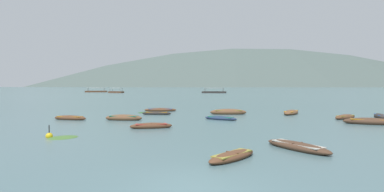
{
  "coord_description": "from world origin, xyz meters",
  "views": [
    {
      "loc": [
        0.79,
        -9.61,
        3.19
      ],
      "look_at": [
        -3.56,
        43.83,
        1.45
      ],
      "focal_mm": 28.75,
      "sensor_mm": 36.0,
      "label": 1
    }
  ],
  "objects_px": {
    "rowboat_1": "(291,112)",
    "rowboat_3": "(297,146)",
    "rowboat_7": "(160,110)",
    "rowboat_8": "(221,118)",
    "rowboat_9": "(70,118)",
    "rowboat_12": "(151,126)",
    "rowboat_10": "(371,122)",
    "rowboat_5": "(345,117)",
    "mooring_buoy": "(49,136)",
    "rowboat_6": "(228,112)",
    "rowboat_2": "(157,113)",
    "ferry_2": "(96,91)",
    "ferry_1": "(214,92)",
    "rowboat_0": "(124,118)",
    "rowboat_4": "(380,116)",
    "rowboat_11": "(232,156)",
    "ferry_0": "(116,92)"
  },
  "relations": [
    {
      "from": "rowboat_5",
      "to": "rowboat_11",
      "type": "bearing_deg",
      "value": -123.96
    },
    {
      "from": "ferry_1",
      "to": "ferry_2",
      "type": "relative_size",
      "value": 0.99
    },
    {
      "from": "rowboat_7",
      "to": "ferry_2",
      "type": "relative_size",
      "value": 0.36
    },
    {
      "from": "ferry_1",
      "to": "mooring_buoy",
      "type": "relative_size",
      "value": 12.48
    },
    {
      "from": "rowboat_7",
      "to": "rowboat_10",
      "type": "relative_size",
      "value": 0.94
    },
    {
      "from": "rowboat_0",
      "to": "rowboat_6",
      "type": "xyz_separation_m",
      "value": [
        10.02,
        6.84,
        0.03
      ]
    },
    {
      "from": "rowboat_4",
      "to": "rowboat_8",
      "type": "distance_m",
      "value": 16.34
    },
    {
      "from": "rowboat_2",
      "to": "ferry_0",
      "type": "height_order",
      "value": "ferry_0"
    },
    {
      "from": "rowboat_3",
      "to": "rowboat_6",
      "type": "height_order",
      "value": "rowboat_6"
    },
    {
      "from": "rowboat_7",
      "to": "rowboat_8",
      "type": "relative_size",
      "value": 1.22
    },
    {
      "from": "rowboat_7",
      "to": "rowboat_8",
      "type": "xyz_separation_m",
      "value": [
        7.52,
        -9.26,
        -0.02
      ]
    },
    {
      "from": "ferry_1",
      "to": "ferry_2",
      "type": "distance_m",
      "value": 63.04
    },
    {
      "from": "rowboat_12",
      "to": "ferry_0",
      "type": "distance_m",
      "value": 125.37
    },
    {
      "from": "ferry_2",
      "to": "rowboat_4",
      "type": "bearing_deg",
      "value": -57.27
    },
    {
      "from": "rowboat_12",
      "to": "ferry_2",
      "type": "relative_size",
      "value": 0.29
    },
    {
      "from": "rowboat_5",
      "to": "rowboat_1",
      "type": "bearing_deg",
      "value": 130.66
    },
    {
      "from": "ferry_1",
      "to": "ferry_2",
      "type": "bearing_deg",
      "value": 167.88
    },
    {
      "from": "ferry_0",
      "to": "mooring_buoy",
      "type": "xyz_separation_m",
      "value": [
        36.98,
        -122.76,
        -0.35
      ]
    },
    {
      "from": "ferry_2",
      "to": "rowboat_9",
      "type": "bearing_deg",
      "value": -69.0
    },
    {
      "from": "rowboat_6",
      "to": "rowboat_10",
      "type": "bearing_deg",
      "value": -35.56
    },
    {
      "from": "rowboat_1",
      "to": "rowboat_3",
      "type": "height_order",
      "value": "rowboat_1"
    },
    {
      "from": "rowboat_7",
      "to": "ferry_2",
      "type": "bearing_deg",
      "value": 115.43
    },
    {
      "from": "rowboat_5",
      "to": "mooring_buoy",
      "type": "bearing_deg",
      "value": -150.74
    },
    {
      "from": "rowboat_4",
      "to": "ferry_0",
      "type": "bearing_deg",
      "value": 120.41
    },
    {
      "from": "rowboat_3",
      "to": "rowboat_9",
      "type": "relative_size",
      "value": 1.06
    },
    {
      "from": "rowboat_9",
      "to": "ferry_2",
      "type": "bearing_deg",
      "value": 111.0
    },
    {
      "from": "rowboat_8",
      "to": "mooring_buoy",
      "type": "bearing_deg",
      "value": -133.94
    },
    {
      "from": "rowboat_7",
      "to": "ferry_2",
      "type": "xyz_separation_m",
      "value": [
        -55.79,
        117.31,
        0.29
      ]
    },
    {
      "from": "rowboat_10",
      "to": "rowboat_8",
      "type": "bearing_deg",
      "value": 168.7
    },
    {
      "from": "rowboat_4",
      "to": "ferry_2",
      "type": "height_order",
      "value": "ferry_2"
    },
    {
      "from": "rowboat_5",
      "to": "ferry_2",
      "type": "height_order",
      "value": "ferry_2"
    },
    {
      "from": "rowboat_5",
      "to": "ferry_0",
      "type": "distance_m",
      "value": 125.18
    },
    {
      "from": "rowboat_3",
      "to": "rowboat_5",
      "type": "distance_m",
      "value": 17.34
    },
    {
      "from": "rowboat_9",
      "to": "rowboat_10",
      "type": "bearing_deg",
      "value": -2.79
    },
    {
      "from": "rowboat_0",
      "to": "mooring_buoy",
      "type": "bearing_deg",
      "value": -99.16
    },
    {
      "from": "rowboat_9",
      "to": "rowboat_12",
      "type": "relative_size",
      "value": 1.06
    },
    {
      "from": "rowboat_0",
      "to": "rowboat_9",
      "type": "bearing_deg",
      "value": -178.75
    },
    {
      "from": "rowboat_4",
      "to": "ferry_1",
      "type": "height_order",
      "value": "ferry_1"
    },
    {
      "from": "rowboat_1",
      "to": "ferry_2",
      "type": "bearing_deg",
      "value": 120.7
    },
    {
      "from": "rowboat_2",
      "to": "rowboat_6",
      "type": "relative_size",
      "value": 0.78
    },
    {
      "from": "rowboat_9",
      "to": "rowboat_7",
      "type": "bearing_deg",
      "value": 57.19
    },
    {
      "from": "rowboat_1",
      "to": "ferry_2",
      "type": "distance_m",
      "value": 139.79
    },
    {
      "from": "mooring_buoy",
      "to": "ferry_0",
      "type": "bearing_deg",
      "value": 106.77
    },
    {
      "from": "rowboat_2",
      "to": "rowboat_8",
      "type": "bearing_deg",
      "value": -33.38
    },
    {
      "from": "rowboat_4",
      "to": "rowboat_7",
      "type": "bearing_deg",
      "value": 165.35
    },
    {
      "from": "rowboat_6",
      "to": "rowboat_9",
      "type": "relative_size",
      "value": 1.19
    },
    {
      "from": "rowboat_6",
      "to": "rowboat_10",
      "type": "xyz_separation_m",
      "value": [
        11.55,
        -8.26,
        -0.02
      ]
    },
    {
      "from": "rowboat_10",
      "to": "ferry_2",
      "type": "height_order",
      "value": "ferry_2"
    },
    {
      "from": "rowboat_0",
      "to": "rowboat_5",
      "type": "xyz_separation_m",
      "value": [
        21.19,
        2.76,
        -0.03
      ]
    },
    {
      "from": "rowboat_1",
      "to": "rowboat_9",
      "type": "xyz_separation_m",
      "value": [
        -22.33,
        -7.57,
        -0.02
      ]
    }
  ]
}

